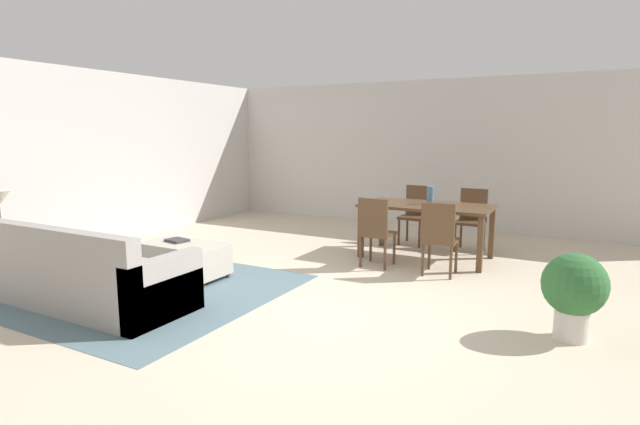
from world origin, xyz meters
name	(u,v)px	position (x,y,z in m)	size (l,w,h in m)	color
ground_plane	(315,311)	(0.00, 0.00, 0.00)	(10.80, 10.80, 0.00)	beige
wall_back	(449,155)	(0.00, 5.00, 1.35)	(9.00, 0.12, 2.70)	beige
wall_left	(63,160)	(-4.50, 0.50, 1.35)	(0.12, 11.00, 2.70)	beige
area_rug	(143,289)	(-2.05, -0.32, 0.00)	(3.00, 2.80, 0.01)	slate
couch	(87,278)	(-2.13, -0.96, 0.29)	(2.20, 0.91, 0.86)	gray
ottoman_table	(184,258)	(-1.97, 0.27, 0.24)	(1.05, 0.55, 0.42)	#B7AD9E
side_table	(3,247)	(-3.53, -0.98, 0.46)	(0.40, 0.40, 0.58)	brown
dining_table	(427,211)	(0.33, 2.61, 0.67)	(1.76, 0.93, 0.76)	#513823
dining_chair_near_left	(376,228)	(-0.10, 1.80, 0.52)	(0.40, 0.40, 0.92)	#513823
dining_chair_near_right	(439,235)	(0.73, 1.79, 0.52)	(0.42, 0.42, 0.92)	#513823
dining_chair_far_left	(416,211)	(-0.09, 3.45, 0.52)	(0.42, 0.42, 0.92)	#513823
dining_chair_far_right	(472,216)	(0.78, 3.41, 0.52)	(0.41, 0.41, 0.92)	#513823
vase_centerpiece	(430,195)	(0.36, 2.66, 0.88)	(0.10, 0.10, 0.25)	slate
book_on_ottoman	(177,240)	(-2.11, 0.30, 0.44)	(0.26, 0.20, 0.03)	#333338
potted_plant	(574,289)	(2.25, 0.45, 0.44)	(0.53, 0.53, 0.75)	beige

